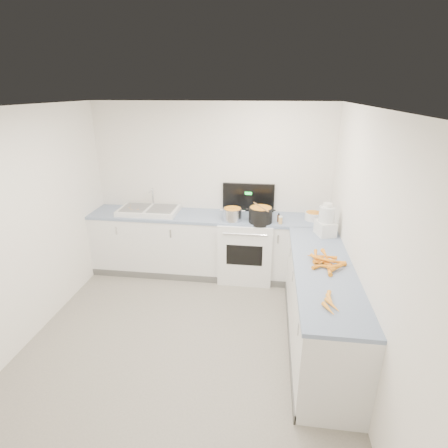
# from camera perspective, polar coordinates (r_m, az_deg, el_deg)

# --- Properties ---
(floor) EXTENTS (3.50, 4.00, 0.00)m
(floor) POSITION_cam_1_polar(r_m,az_deg,el_deg) (4.09, -6.57, -19.42)
(floor) COLOR gray
(floor) RESTS_ON ground
(ceiling) EXTENTS (3.50, 4.00, 0.00)m
(ceiling) POSITION_cam_1_polar(r_m,az_deg,el_deg) (3.11, -8.57, 18.18)
(ceiling) COLOR white
(ceiling) RESTS_ON ground
(wall_back) EXTENTS (3.50, 0.00, 2.50)m
(wall_back) POSITION_cam_1_polar(r_m,az_deg,el_deg) (5.25, -1.97, 5.72)
(wall_back) COLOR white
(wall_back) RESTS_ON ground
(wall_front) EXTENTS (3.50, 0.00, 2.50)m
(wall_front) POSITION_cam_1_polar(r_m,az_deg,el_deg) (1.91, -24.66, -28.45)
(wall_front) COLOR white
(wall_front) RESTS_ON ground
(wall_left) EXTENTS (0.00, 4.00, 2.50)m
(wall_left) POSITION_cam_1_polar(r_m,az_deg,el_deg) (4.20, -31.22, -1.52)
(wall_left) COLOR white
(wall_left) RESTS_ON ground
(wall_right) EXTENTS (0.00, 4.00, 2.50)m
(wall_right) POSITION_cam_1_polar(r_m,az_deg,el_deg) (3.43, 22.24, -4.62)
(wall_right) COLOR white
(wall_right) RESTS_ON ground
(counter_back) EXTENTS (3.50, 0.62, 0.94)m
(counter_back) POSITION_cam_1_polar(r_m,az_deg,el_deg) (5.24, -2.40, -3.40)
(counter_back) COLOR white
(counter_back) RESTS_ON ground
(counter_right) EXTENTS (0.62, 2.20, 0.94)m
(counter_right) POSITION_cam_1_polar(r_m,az_deg,el_deg) (4.00, 15.40, -12.73)
(counter_right) COLOR white
(counter_right) RESTS_ON ground
(stove) EXTENTS (0.76, 0.65, 1.36)m
(stove) POSITION_cam_1_polar(r_m,az_deg,el_deg) (5.17, 3.60, -3.76)
(stove) COLOR white
(stove) RESTS_ON ground
(sink) EXTENTS (0.86, 0.52, 0.31)m
(sink) POSITION_cam_1_polar(r_m,az_deg,el_deg) (5.28, -12.16, 2.22)
(sink) COLOR white
(sink) RESTS_ON counter_back
(steel_pot) EXTENTS (0.28, 0.28, 0.19)m
(steel_pot) POSITION_cam_1_polar(r_m,az_deg,el_deg) (4.85, 1.38, 1.48)
(steel_pot) COLOR silver
(steel_pot) RESTS_ON stove
(black_pot) EXTENTS (0.37, 0.37, 0.23)m
(black_pot) POSITION_cam_1_polar(r_m,az_deg,el_deg) (4.80, 5.97, 1.39)
(black_pot) COLOR black
(black_pot) RESTS_ON stove
(wooden_spoon) EXTENTS (0.22, 0.38, 0.02)m
(wooden_spoon) POSITION_cam_1_polar(r_m,az_deg,el_deg) (4.76, 6.03, 2.80)
(wooden_spoon) COLOR #AD7A47
(wooden_spoon) RESTS_ON black_pot
(mixing_bowl) EXTENTS (0.28, 0.28, 0.11)m
(mixing_bowl) POSITION_cam_1_polar(r_m,az_deg,el_deg) (5.03, 14.34, 1.26)
(mixing_bowl) COLOR white
(mixing_bowl) RESTS_ON counter_back
(extract_bottle) EXTENTS (0.04, 0.04, 0.10)m
(extract_bottle) POSITION_cam_1_polar(r_m,az_deg,el_deg) (4.85, 8.91, 0.92)
(extract_bottle) COLOR #593319
(extract_bottle) RESTS_ON counter_back
(spice_jar) EXTENTS (0.05, 0.05, 0.09)m
(spice_jar) POSITION_cam_1_polar(r_m,az_deg,el_deg) (4.79, 9.20, 0.56)
(spice_jar) COLOR #E5B266
(spice_jar) RESTS_ON counter_back
(food_processor) EXTENTS (0.27, 0.30, 0.41)m
(food_processor) POSITION_cam_1_polar(r_m,az_deg,el_deg) (4.50, 16.32, 0.39)
(food_processor) COLOR white
(food_processor) RESTS_ON counter_right
(carrot_pile) EXTENTS (0.39, 0.50, 0.09)m
(carrot_pile) POSITION_cam_1_polar(r_m,az_deg,el_deg) (3.80, 16.31, -5.96)
(carrot_pile) COLOR orange
(carrot_pile) RESTS_ON counter_right
(peeled_carrots) EXTENTS (0.15, 0.35, 0.04)m
(peeled_carrots) POSITION_cam_1_polar(r_m,az_deg,el_deg) (3.16, 16.93, -12.20)
(peeled_carrots) COLOR orange
(peeled_carrots) RESTS_ON counter_right
(peelings) EXTENTS (0.23, 0.25, 0.01)m
(peelings) POSITION_cam_1_polar(r_m,az_deg,el_deg) (5.32, -14.39, 2.61)
(peelings) COLOR tan
(peelings) RESTS_ON sink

